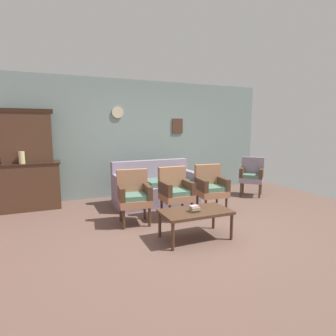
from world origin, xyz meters
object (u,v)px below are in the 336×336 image
at_px(floral_couch, 155,188).
at_px(armchair_near_cabinet, 211,186).
at_px(wingback_chair_by_fireplace, 252,174).
at_px(armchair_near_couch_end, 175,190).
at_px(armchair_row_middle, 134,194).
at_px(book_stack_on_table, 195,209).
at_px(coffee_table, 195,213).
at_px(side_cabinet, 30,186).
at_px(vase_on_cabinet, 22,158).

height_order(floral_couch, armchair_near_cabinet, same).
xyz_separation_m(armchair_near_cabinet, wingback_chair_by_fireplace, (1.61, 0.77, 0.00)).
bearing_deg(armchair_near_cabinet, armchair_near_couch_end, -177.87).
relative_size(armchair_near_couch_end, armchair_near_cabinet, 1.00).
xyz_separation_m(floral_couch, wingback_chair_by_fireplace, (2.38, -0.19, 0.17)).
xyz_separation_m(armchair_row_middle, armchair_near_couch_end, (0.77, 0.02, 0.00)).
xyz_separation_m(armchair_near_couch_end, book_stack_on_table, (-0.16, -1.03, -0.04)).
height_order(armchair_row_middle, book_stack_on_table, armchair_row_middle).
xyz_separation_m(armchair_near_couch_end, wingback_chair_by_fireplace, (2.36, 0.80, 0.00)).
bearing_deg(wingback_chair_by_fireplace, floral_couch, 175.42).
bearing_deg(armchair_row_middle, wingback_chair_by_fireplace, 14.64).
height_order(armchair_near_cabinet, wingback_chair_by_fireplace, same).
bearing_deg(armchair_near_couch_end, armchair_near_cabinet, 2.13).
relative_size(wingback_chair_by_fireplace, book_stack_on_table, 5.85).
bearing_deg(armchair_near_cabinet, coffee_table, -130.70).
relative_size(side_cabinet, wingback_chair_by_fireplace, 1.28).
distance_m(armchair_near_cabinet, wingback_chair_by_fireplace, 1.78).
bearing_deg(armchair_row_middle, coffee_table, -56.52).
height_order(armchair_near_cabinet, coffee_table, armchair_near_cabinet).
distance_m(armchair_row_middle, wingback_chair_by_fireplace, 3.23).
distance_m(floral_couch, coffee_table, 1.98).
bearing_deg(book_stack_on_table, side_cabinet, 131.22).
distance_m(vase_on_cabinet, armchair_row_middle, 2.32).
distance_m(vase_on_cabinet, armchair_near_cabinet, 3.60).
bearing_deg(coffee_table, floral_couch, 86.95).
bearing_deg(armchair_near_cabinet, floral_couch, 128.90).
relative_size(floral_couch, armchair_near_cabinet, 1.96).
relative_size(coffee_table, book_stack_on_table, 6.50).
bearing_deg(armchair_row_middle, armchair_near_couch_end, 1.61).
relative_size(vase_on_cabinet, armchair_near_couch_end, 0.26).
xyz_separation_m(vase_on_cabinet, coffee_table, (2.41, -2.38, -0.67)).
distance_m(side_cabinet, armchair_near_couch_end, 2.91).
bearing_deg(book_stack_on_table, floral_couch, 86.08).
relative_size(armchair_row_middle, armchair_near_couch_end, 1.00).
bearing_deg(armchair_near_cabinet, vase_on_cabinet, 157.52).
xyz_separation_m(coffee_table, book_stack_on_table, (-0.03, -0.04, 0.09)).
bearing_deg(floral_couch, armchair_near_couch_end, -88.72).
bearing_deg(book_stack_on_table, armchair_near_cabinet, 49.28).
xyz_separation_m(armchair_near_couch_end, coffee_table, (-0.13, -0.99, -0.12)).
bearing_deg(vase_on_cabinet, armchair_row_middle, -38.62).
bearing_deg(floral_couch, wingback_chair_by_fireplace, -4.58).
height_order(vase_on_cabinet, armchair_near_couch_end, vase_on_cabinet).
distance_m(floral_couch, book_stack_on_table, 2.03).
bearing_deg(wingback_chair_by_fireplace, coffee_table, -144.24).
bearing_deg(wingback_chair_by_fireplace, armchair_near_couch_end, -161.35).
distance_m(armchair_near_couch_end, armchair_near_cabinet, 0.75).
xyz_separation_m(armchair_near_cabinet, coffee_table, (-0.88, -1.02, -0.12)).
distance_m(side_cabinet, armchair_near_cabinet, 3.55).
relative_size(vase_on_cabinet, floral_couch, 0.13).
bearing_deg(armchair_row_middle, book_stack_on_table, -58.87).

